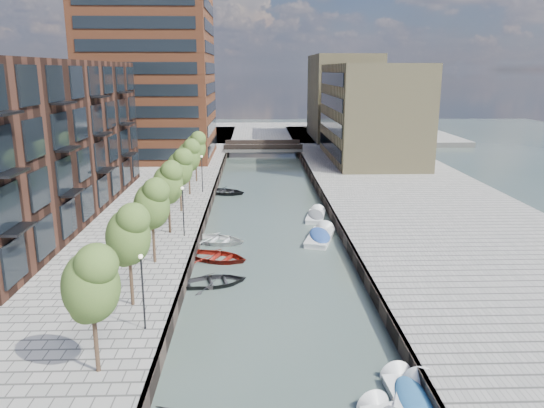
{
  "coord_description": "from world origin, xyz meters",
  "views": [
    {
      "loc": [
        -1.37,
        -17.54,
        14.17
      ],
      "look_at": [
        0.0,
        24.52,
        3.5
      ],
      "focal_mm": 35.0,
      "sensor_mm": 36.0,
      "label": 1
    }
  ],
  "objects_px": {
    "tree_0": "(91,282)",
    "motorboat_3": "(321,236)",
    "tree_4": "(179,167)",
    "sloop_3": "(217,243)",
    "tree_1": "(128,233)",
    "tree_3": "(168,182)",
    "car": "(338,151)",
    "tree_2": "(152,203)",
    "motorboat_0": "(411,400)",
    "sloop_4": "(224,194)",
    "bridge": "(263,147)",
    "tree_5": "(188,155)",
    "tree_6": "(195,146)",
    "motorboat_4": "(316,216)",
    "sloop_0": "(215,285)",
    "sloop_2": "(218,260)"
  },
  "relations": [
    {
      "from": "bridge",
      "to": "tree_3",
      "type": "bearing_deg",
      "value": -100.25
    },
    {
      "from": "tree_6",
      "to": "tree_5",
      "type": "bearing_deg",
      "value": -90.0
    },
    {
      "from": "tree_2",
      "to": "sloop_4",
      "type": "height_order",
      "value": "tree_2"
    },
    {
      "from": "motorboat_3",
      "to": "tree_5",
      "type": "bearing_deg",
      "value": 134.31
    },
    {
      "from": "sloop_3",
      "to": "motorboat_4",
      "type": "xyz_separation_m",
      "value": [
        9.29,
        7.61,
        0.19
      ]
    },
    {
      "from": "motorboat_0",
      "to": "motorboat_3",
      "type": "xyz_separation_m",
      "value": [
        -1.12,
        23.38,
        0.03
      ]
    },
    {
      "from": "tree_3",
      "to": "sloop_4",
      "type": "relative_size",
      "value": 1.18
    },
    {
      "from": "tree_2",
      "to": "car",
      "type": "height_order",
      "value": "tree_2"
    },
    {
      "from": "sloop_0",
      "to": "sloop_2",
      "type": "xyz_separation_m",
      "value": [
        -0.14,
        4.77,
        0.0
      ]
    },
    {
      "from": "bridge",
      "to": "sloop_4",
      "type": "xyz_separation_m",
      "value": [
        -5.01,
        -28.68,
        -1.39
      ]
    },
    {
      "from": "bridge",
      "to": "tree_3",
      "type": "height_order",
      "value": "tree_3"
    },
    {
      "from": "car",
      "to": "motorboat_4",
      "type": "bearing_deg",
      "value": -89.47
    },
    {
      "from": "bridge",
      "to": "motorboat_0",
      "type": "xyz_separation_m",
      "value": [
        5.37,
        -69.45,
        -1.2
      ]
    },
    {
      "from": "motorboat_3",
      "to": "sloop_3",
      "type": "bearing_deg",
      "value": -174.61
    },
    {
      "from": "bridge",
      "to": "tree_5",
      "type": "xyz_separation_m",
      "value": [
        -8.5,
        -33.0,
        3.92
      ]
    },
    {
      "from": "sloop_3",
      "to": "motorboat_4",
      "type": "bearing_deg",
      "value": -32.43
    },
    {
      "from": "tree_1",
      "to": "sloop_0",
      "type": "xyz_separation_m",
      "value": [
        4.34,
        5.14,
        -5.31
      ]
    },
    {
      "from": "tree_2",
      "to": "tree_4",
      "type": "relative_size",
      "value": 1.0
    },
    {
      "from": "tree_1",
      "to": "tree_4",
      "type": "bearing_deg",
      "value": 90.0
    },
    {
      "from": "tree_6",
      "to": "motorboat_3",
      "type": "distance_m",
      "value": 24.32
    },
    {
      "from": "motorboat_3",
      "to": "tree_0",
      "type": "bearing_deg",
      "value": -120.18
    },
    {
      "from": "tree_2",
      "to": "motorboat_0",
      "type": "height_order",
      "value": "tree_2"
    },
    {
      "from": "tree_6",
      "to": "sloop_3",
      "type": "xyz_separation_m",
      "value": [
        3.83,
        -20.91,
        -5.31
      ]
    },
    {
      "from": "car",
      "to": "bridge",
      "type": "bearing_deg",
      "value": 165.06
    },
    {
      "from": "motorboat_0",
      "to": "car",
      "type": "bearing_deg",
      "value": 84.11
    },
    {
      "from": "tree_0",
      "to": "motorboat_3",
      "type": "bearing_deg",
      "value": 59.82
    },
    {
      "from": "sloop_3",
      "to": "sloop_4",
      "type": "xyz_separation_m",
      "value": [
        -0.35,
        18.23,
        0.0
      ]
    },
    {
      "from": "motorboat_3",
      "to": "tree_3",
      "type": "bearing_deg",
      "value": -175.81
    },
    {
      "from": "tree_3",
      "to": "tree_4",
      "type": "relative_size",
      "value": 1.0
    },
    {
      "from": "bridge",
      "to": "motorboat_4",
      "type": "height_order",
      "value": "bridge"
    },
    {
      "from": "tree_5",
      "to": "sloop_2",
      "type": "distance_m",
      "value": 19.32
    },
    {
      "from": "motorboat_4",
      "to": "tree_0",
      "type": "bearing_deg",
      "value": -114.57
    },
    {
      "from": "bridge",
      "to": "tree_3",
      "type": "xyz_separation_m",
      "value": [
        -8.5,
        -47.0,
        3.92
      ]
    },
    {
      "from": "tree_1",
      "to": "tree_5",
      "type": "bearing_deg",
      "value": 90.0
    },
    {
      "from": "tree_1",
      "to": "motorboat_3",
      "type": "distance_m",
      "value": 20.29
    },
    {
      "from": "tree_1",
      "to": "tree_6",
      "type": "distance_m",
      "value": 35.0
    },
    {
      "from": "tree_3",
      "to": "car",
      "type": "xyz_separation_m",
      "value": [
        20.38,
        40.71,
        -3.69
      ]
    },
    {
      "from": "tree_4",
      "to": "motorboat_0",
      "type": "distance_m",
      "value": 32.95
    },
    {
      "from": "tree_5",
      "to": "sloop_3",
      "type": "relative_size",
      "value": 1.2
    },
    {
      "from": "bridge",
      "to": "tree_2",
      "type": "relative_size",
      "value": 2.18
    },
    {
      "from": "tree_6",
      "to": "motorboat_4",
      "type": "bearing_deg",
      "value": -45.37
    },
    {
      "from": "motorboat_3",
      "to": "tree_1",
      "type": "bearing_deg",
      "value": -130.51
    },
    {
      "from": "tree_3",
      "to": "motorboat_0",
      "type": "bearing_deg",
      "value": -58.29
    },
    {
      "from": "sloop_3",
      "to": "motorboat_3",
      "type": "height_order",
      "value": "motorboat_3"
    },
    {
      "from": "tree_0",
      "to": "sloop_4",
      "type": "distance_m",
      "value": 39.83
    },
    {
      "from": "tree_2",
      "to": "car",
      "type": "xyz_separation_m",
      "value": [
        20.38,
        47.71,
        -3.69
      ]
    },
    {
      "from": "tree_0",
      "to": "sloop_4",
      "type": "bearing_deg",
      "value": 84.93
    },
    {
      "from": "tree_4",
      "to": "sloop_3",
      "type": "relative_size",
      "value": 1.2
    },
    {
      "from": "tree_2",
      "to": "motorboat_0",
      "type": "distance_m",
      "value": 21.39
    },
    {
      "from": "sloop_4",
      "to": "tree_3",
      "type": "bearing_deg",
      "value": -171.3
    }
  ]
}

